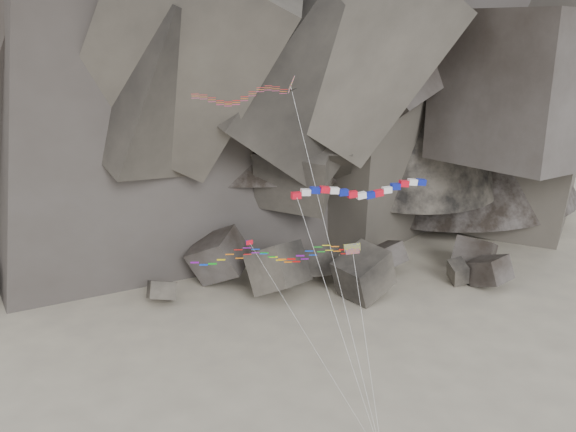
{
  "coord_description": "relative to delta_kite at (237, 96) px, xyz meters",
  "views": [
    {
      "loc": [
        -6.78,
        -49.6,
        37.21
      ],
      "look_at": [
        0.8,
        6.0,
        19.73
      ],
      "focal_mm": 40.0,
      "sensor_mm": 36.0,
      "label": 1
    }
  ],
  "objects": [
    {
      "name": "delta_kite",
      "position": [
        0.0,
        0.0,
        0.0
      ],
      "size": [
        15.09,
        8.86,
        31.33
      ],
      "rotation": [
        0.0,
        0.0,
        -0.15
      ],
      "color": "red",
      "rests_on": "ground"
    },
    {
      "name": "parafoil_kite",
      "position": [
        2.0,
        -2.38,
        -12.66
      ],
      "size": [
        15.78,
        5.67,
        17.92
      ],
      "rotation": [
        0.0,
        0.0,
        -0.1
      ],
      "color": "#EAF60D",
      "rests_on": "ground"
    },
    {
      "name": "pennant_kite",
      "position": [
        2.57,
        -0.38,
        -15.76
      ],
      "size": [
        10.6,
        8.88,
        17.1
      ],
      "rotation": [
        0.0,
        0.0,
        0.37
      ],
      "color": "red",
      "rests_on": "ground"
    },
    {
      "name": "boulder_field",
      "position": [
        4.53,
        32.09,
        -28.83
      ],
      "size": [
        80.1,
        16.59,
        8.99
      ],
      "color": "#47423F",
      "rests_on": "ground"
    },
    {
      "name": "banner_kite",
      "position": [
        9.88,
        -1.64,
        -7.77
      ],
      "size": [
        11.83,
        7.28,
        22.63
      ],
      "rotation": [
        0.0,
        0.0,
        0.15
      ],
      "color": "red",
      "rests_on": "ground"
    }
  ]
}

